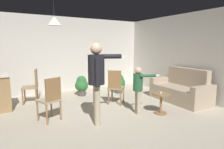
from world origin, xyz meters
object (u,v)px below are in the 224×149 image
at_px(dining_chair_near_wall, 50,98).
at_px(potted_plant_by_wall, 119,83).
at_px(person_child, 138,85).
at_px(dining_chair_centre_back, 116,86).
at_px(potted_plant_corner, 82,85).
at_px(dining_chair_by_counter, 32,85).
at_px(couch_floral, 181,90).
at_px(side_table_by_couch, 161,101).
at_px(spare_remote_on_table, 161,93).
at_px(person_adult, 97,75).

bearing_deg(dining_chair_near_wall, potted_plant_by_wall, 6.07).
distance_m(person_child, dining_chair_near_wall, 2.08).
bearing_deg(dining_chair_centre_back, potted_plant_corner, 156.00).
relative_size(person_child, dining_chair_by_counter, 1.17).
bearing_deg(couch_floral, side_table_by_couch, 113.61).
xyz_separation_m(dining_chair_by_counter, potted_plant_by_wall, (2.84, -0.29, -0.17)).
relative_size(couch_floral, dining_chair_by_counter, 1.84).
bearing_deg(side_table_by_couch, potted_plant_corner, 111.64).
xyz_separation_m(side_table_by_couch, potted_plant_by_wall, (0.24, 2.32, 0.05)).
xyz_separation_m(couch_floral, side_table_by_couch, (-1.33, -0.50, -0.00)).
bearing_deg(side_table_by_couch, couch_floral, 20.78).
height_order(dining_chair_centre_back, spare_remote_on_table, dining_chair_centre_back).
height_order(person_child, dining_chair_centre_back, person_child).
distance_m(person_child, potted_plant_corner, 2.44).
bearing_deg(potted_plant_corner, person_child, -76.61).
relative_size(person_adult, potted_plant_corner, 2.57).
relative_size(side_table_by_couch, dining_chair_by_counter, 0.52).
bearing_deg(person_child, spare_remote_on_table, 73.69).
height_order(couch_floral, spare_remote_on_table, couch_floral).
height_order(dining_chair_near_wall, spare_remote_on_table, dining_chair_near_wall).
bearing_deg(person_adult, potted_plant_corner, -174.62).
bearing_deg(person_adult, couch_floral, 113.88).
bearing_deg(dining_chair_by_counter, person_child, -122.43).
relative_size(couch_floral, person_adult, 1.06).
relative_size(person_child, dining_chair_centre_back, 1.17).
height_order(dining_chair_near_wall, potted_plant_corner, dining_chair_near_wall).
xyz_separation_m(dining_chair_by_counter, dining_chair_near_wall, (0.13, -1.70, 0.00)).
height_order(person_child, dining_chair_by_counter, person_child).
relative_size(person_child, spare_remote_on_table, 8.99).
distance_m(potted_plant_by_wall, spare_remote_on_table, 2.34).
height_order(potted_plant_by_wall, spare_remote_on_table, potted_plant_by_wall).
relative_size(dining_chair_by_counter, spare_remote_on_table, 7.69).
bearing_deg(dining_chair_near_wall, person_adult, -59.41).
distance_m(couch_floral, spare_remote_on_table, 1.45).
bearing_deg(dining_chair_by_counter, couch_floral, -102.98).
distance_m(dining_chair_centre_back, potted_plant_by_wall, 1.34).
height_order(person_adult, person_child, person_adult).
relative_size(side_table_by_couch, potted_plant_by_wall, 0.76).
height_order(couch_floral, potted_plant_by_wall, couch_floral).
xyz_separation_m(person_child, dining_chair_near_wall, (-1.98, 0.61, -0.18)).
bearing_deg(dining_chair_near_wall, person_child, -38.64).
bearing_deg(dining_chair_near_wall, side_table_by_couch, -41.62).
distance_m(dining_chair_by_counter, dining_chair_centre_back, 2.45).
relative_size(dining_chair_centre_back, spare_remote_on_table, 7.69).
height_order(couch_floral, dining_chair_by_counter, same).
distance_m(couch_floral, dining_chair_centre_back, 2.04).
relative_size(dining_chair_near_wall, dining_chair_centre_back, 1.00).
relative_size(couch_floral, potted_plant_by_wall, 2.68).
xyz_separation_m(couch_floral, person_child, (-1.82, -0.21, 0.39)).
xyz_separation_m(couch_floral, dining_chair_near_wall, (-3.80, 0.41, 0.21)).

